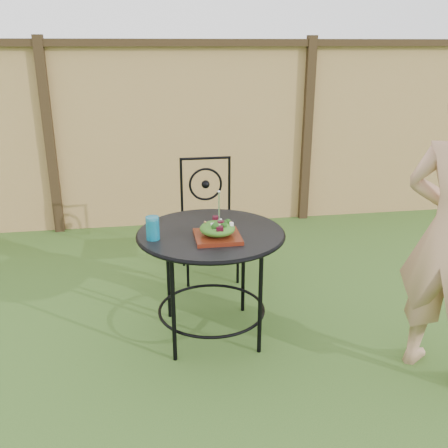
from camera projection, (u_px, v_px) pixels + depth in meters
The scene contains 8 objects.
ground at pixel (214, 330), 3.36m from camera, with size 60.00×60.00×0.00m, color #274E19.
fence at pixel (183, 135), 5.07m from camera, with size 8.00×0.12×1.90m.
patio_table at pixel (211, 252), 3.13m from camera, with size 0.92×0.92×0.72m.
patio_chair at pixel (208, 215), 4.07m from camera, with size 0.46×0.46×0.95m.
salad_plate at pixel (217, 237), 2.97m from camera, with size 0.27×0.27×0.02m, color #4B170A.
salad at pixel (217, 229), 2.95m from camera, with size 0.21×0.21×0.08m, color #235614.
fork at pixel (219, 208), 2.91m from camera, with size 0.01×0.01×0.18m, color silver.
drinking_glass at pixel (153, 228), 2.94m from camera, with size 0.08×0.08×0.14m, color #0D7498.
Camera 1 is at (-0.40, -2.89, 1.82)m, focal length 40.00 mm.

